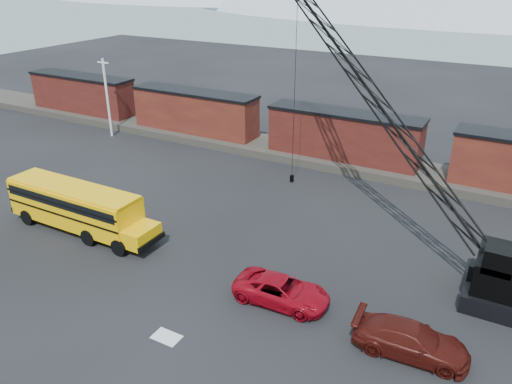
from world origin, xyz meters
TOP-DOWN VIEW (x-y plane):
  - ground at (0.00, 0.00)m, footprint 160.00×160.00m
  - gravel_berm at (0.00, 22.00)m, footprint 120.00×5.00m
  - boxcar_west_far at (-32.00, 22.00)m, footprint 13.70×3.10m
  - boxcar_west_near at (-16.00, 22.00)m, footprint 13.70×3.10m
  - boxcar_mid at (0.00, 22.00)m, footprint 13.70×3.10m
  - utility_pole at (-24.00, 18.00)m, footprint 1.40×0.24m
  - snow_patch at (0.50, -4.00)m, footprint 1.40×0.90m
  - school_bus at (-11.20, 1.73)m, footprint 11.65×2.65m
  - red_pickup at (4.17, 1.22)m, footprint 5.29×2.63m
  - maroon_suv at (11.11, 0.61)m, footprint 5.44×2.51m
  - crawler_crane at (5.69, 11.57)m, footprint 20.80×11.72m

SIDE VIEW (x-z plane):
  - ground at x=0.00m, z-range 0.00..0.00m
  - snow_patch at x=0.50m, z-range 0.00..0.02m
  - gravel_berm at x=0.00m, z-range 0.00..0.70m
  - red_pickup at x=4.17m, z-range 0.00..1.44m
  - maroon_suv at x=11.11m, z-range 0.00..1.54m
  - school_bus at x=-11.20m, z-range 0.20..3.39m
  - boxcar_west_far at x=-32.00m, z-range 0.68..4.85m
  - boxcar_west_near at x=-16.00m, z-range 0.68..4.85m
  - boxcar_mid at x=0.00m, z-range 0.68..4.85m
  - utility_pole at x=-24.00m, z-range 0.15..8.15m
  - crawler_crane at x=5.69m, z-range 0.89..16.16m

